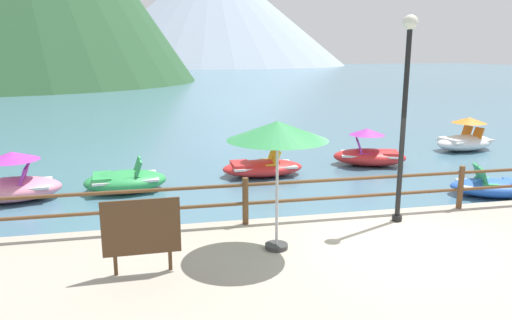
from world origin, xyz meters
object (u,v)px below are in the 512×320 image
object	(u,v)px
lamp_post	(405,101)
pedal_boat_5	(465,139)
beach_umbrella	(278,133)
pedal_boat_3	(263,163)
pedal_boat_1	(10,184)
pedal_boat_2	(370,153)
sign_board	(141,228)
pedal_boat_4	(125,181)
pedal_boat_0	(493,187)

from	to	relation	value
lamp_post	pedal_boat_5	xyz separation A→B (m)	(7.06, 7.83, -2.40)
beach_umbrella	pedal_boat_3	bearing A→B (deg)	79.30
pedal_boat_1	pedal_boat_2	world-z (taller)	pedal_boat_1
sign_board	pedal_boat_2	bearing A→B (deg)	46.02
pedal_boat_3	lamp_post	bearing A→B (deg)	-74.86
pedal_boat_4	sign_board	bearing A→B (deg)	-84.33
sign_board	pedal_boat_4	xyz separation A→B (m)	(-0.60, 6.09, -0.83)
sign_board	beach_umbrella	size ratio (longest dim) A/B	0.53
pedal_boat_1	sign_board	bearing A→B (deg)	-59.31
pedal_boat_0	pedal_boat_4	bearing A→B (deg)	165.38
lamp_post	pedal_boat_4	bearing A→B (deg)	139.64
sign_board	pedal_boat_3	bearing A→B (deg)	63.44
sign_board	beach_umbrella	xyz separation A→B (m)	(2.25, 0.48, 1.32)
pedal_boat_4	pedal_boat_5	distance (m)	13.02
beach_umbrella	pedal_boat_5	size ratio (longest dim) A/B	0.82
pedal_boat_0	pedal_boat_3	xyz separation A→B (m)	(-5.51, 3.36, 0.14)
pedal_boat_3	pedal_boat_5	distance (m)	8.86
pedal_boat_0	pedal_boat_1	bearing A→B (deg)	169.98
pedal_boat_0	pedal_boat_4	xyz separation A→B (m)	(-9.59, 2.50, 0.05)
beach_umbrella	pedal_boat_2	distance (m)	8.94
lamp_post	sign_board	world-z (taller)	lamp_post
pedal_boat_3	pedal_boat_4	bearing A→B (deg)	-168.14
pedal_boat_2	pedal_boat_3	xyz separation A→B (m)	(-3.83, -0.62, -0.03)
sign_board	pedal_boat_0	size ratio (longest dim) A/B	0.49
pedal_boat_1	pedal_boat_2	bearing A→B (deg)	9.45
pedal_boat_2	pedal_boat_3	world-z (taller)	pedal_boat_2
pedal_boat_2	pedal_boat_3	bearing A→B (deg)	-170.76
sign_board	pedal_boat_3	world-z (taller)	sign_board
lamp_post	pedal_boat_3	world-z (taller)	lamp_post
lamp_post	pedal_boat_0	size ratio (longest dim) A/B	1.67
pedal_boat_5	pedal_boat_2	bearing A→B (deg)	-161.37
lamp_post	pedal_boat_2	world-z (taller)	lamp_post
pedal_boat_5	pedal_boat_3	bearing A→B (deg)	-165.47
beach_umbrella	pedal_boat_4	world-z (taller)	beach_umbrella
sign_board	pedal_boat_2	size ratio (longest dim) A/B	0.44
pedal_boat_5	pedal_boat_1	bearing A→B (deg)	-167.66
pedal_boat_0	pedal_boat_5	size ratio (longest dim) A/B	0.88
sign_board	beach_umbrella	world-z (taller)	beach_umbrella
lamp_post	sign_board	bearing A→B (deg)	-165.04
sign_board	pedal_boat_2	distance (m)	10.54
lamp_post	pedal_boat_3	bearing A→B (deg)	105.14
pedal_boat_5	lamp_post	bearing A→B (deg)	-132.01
sign_board	beach_umbrella	bearing A→B (deg)	12.09
pedal_boat_4	beach_umbrella	bearing A→B (deg)	-63.01
lamp_post	pedal_boat_0	xyz separation A→B (m)	(3.99, 2.25, -2.58)
beach_umbrella	pedal_boat_1	bearing A→B (deg)	137.00
pedal_boat_4	pedal_boat_5	xyz separation A→B (m)	(12.65, 3.08, 0.14)
pedal_boat_1	pedal_boat_4	world-z (taller)	pedal_boat_1
lamp_post	beach_umbrella	size ratio (longest dim) A/B	1.80
beach_umbrella	pedal_boat_3	distance (m)	6.89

